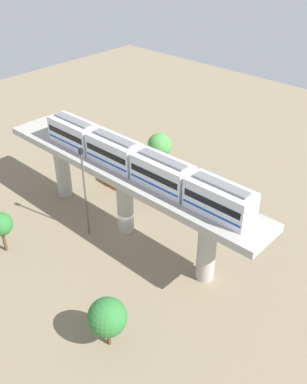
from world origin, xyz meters
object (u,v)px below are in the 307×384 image
Objects in this scene: parked_car_orange at (115,180)px; tree_far_corner at (160,145)px; parked_car_red at (148,193)px; train at (137,162)px; tree_near_viaduct at (107,317)px; signal_post at (85,190)px; tree_mid_lot at (0,225)px.

parked_car_orange is 8.40m from tree_far_corner.
parked_car_red is (-0.58, 5.76, 0.00)m from parked_car_orange.
parked_car_red is 0.80× the size of tree_far_corner.
train reaches higher than tree_near_viaduct.
parked_car_red is at bearing 179.96° from signal_post.
parked_car_red is at bearing 98.74° from parked_car_orange.
tree_far_corner is (-7.21, -4.44, 2.85)m from parked_car_red.
signal_post reaches higher than parked_car_red.
parked_car_orange is 0.80× the size of tree_far_corner.
tree_mid_lot is 25.66m from tree_far_corner.
tree_near_viaduct is 17.85m from tree_mid_lot.
tree_near_viaduct is at bearing 56.01° from signal_post.
tree_far_corner is (-7.79, 1.33, 2.85)m from parked_car_orange.
parked_car_orange is 0.84× the size of tree_near_viaduct.
signal_post is at bearing -55.41° from train.
signal_post reaches higher than parked_car_orange.
tree_far_corner reaches higher than tree_mid_lot.
tree_mid_lot is at bearing -92.20° from tree_near_viaduct.
tree_far_corner is 0.48× the size of signal_post.
train reaches higher than parked_car_orange.
tree_near_viaduct is at bearing 31.07° from parked_car_red.
tree_near_viaduct is at bearing 87.80° from tree_mid_lot.
tree_mid_lot is at bearing -39.12° from train.
tree_mid_lot is (17.87, 1.20, 2.84)m from parked_car_orange.
tree_far_corner is (-26.35, -17.71, 0.22)m from tree_near_viaduct.
tree_near_viaduct is 16.25m from signal_post.
signal_post is (-8.27, 4.56, 2.55)m from tree_mid_lot.
parked_car_red is (-6.78, -4.92, -9.39)m from train.
tree_far_corner is (-13.99, -9.36, -6.54)m from train.
parked_car_red is 19.22m from tree_mid_lot.
parked_car_orange is at bearing -134.28° from tree_near_viaduct.
parked_car_orange is 26.71m from tree_near_viaduct.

